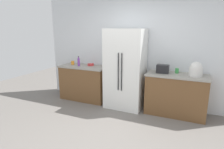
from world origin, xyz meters
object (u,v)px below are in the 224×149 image
cup_b (177,71)px  cup_a (73,63)px  rice_cooker (196,70)px  toaster (163,69)px  bottle_a (79,62)px  refrigerator (125,69)px  bowl_a (91,65)px

cup_b → cup_a: bearing=-178.5°
rice_cooker → cup_b: (-0.38, 0.13, -0.09)m
rice_cooker → cup_b: 0.41m
toaster → bottle_a: 2.17m
rice_cooker → cup_b: rice_cooker is taller
rice_cooker → bottle_a: size_ratio=1.19×
rice_cooker → cup_a: 3.11m
toaster → cup_b: bearing=23.1°
rice_cooker → bottle_a: bearing=-179.0°
refrigerator → bowl_a: refrigerator is taller
bottle_a → bowl_a: 0.33m
refrigerator → bottle_a: size_ratio=7.32×
rice_cooker → bowl_a: rice_cooker is taller
refrigerator → rice_cooker: (1.54, 0.03, 0.12)m
cup_a → refrigerator: bearing=-3.3°
toaster → bottle_a: (-2.17, -0.06, 0.01)m
refrigerator → cup_a: bearing=176.7°
refrigerator → toaster: (0.87, 0.04, 0.07)m
refrigerator → bottle_a: 1.30m
bowl_a → refrigerator: bearing=-9.1°
cup_b → toaster: bearing=-156.9°
bowl_a → bottle_a: bearing=-143.5°
cup_b → bowl_a: 2.20m
bowl_a → cup_b: bearing=-0.2°
toaster → rice_cooker: rice_cooker is taller
rice_cooker → cup_b: bearing=161.0°
refrigerator → rice_cooker: size_ratio=6.16×
toaster → rice_cooker: 0.67m
refrigerator → rice_cooker: 1.54m
rice_cooker → bottle_a: 2.84m
rice_cooker → bowl_a: bearing=177.0°
rice_cooker → bottle_a: rice_cooker is taller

